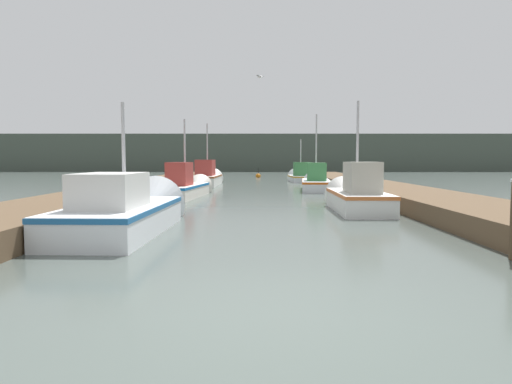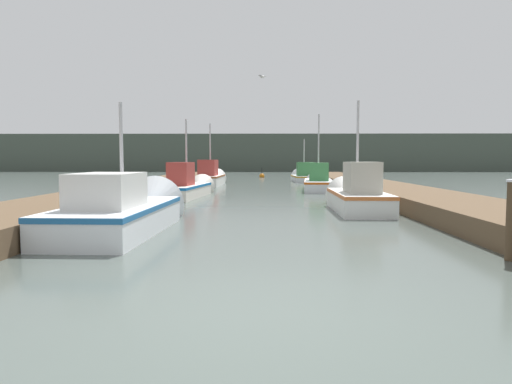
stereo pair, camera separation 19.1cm
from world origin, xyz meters
name	(u,v)px [view 2 (the right image)]	position (x,y,z in m)	size (l,w,h in m)	color
ground_plane	(259,310)	(0.00, 0.00, 0.00)	(200.00, 200.00, 0.00)	#47514C
dock_left	(140,189)	(-5.56, 16.00, 0.25)	(2.80, 40.00, 0.50)	brown
dock_right	(383,190)	(5.56, 16.00, 0.25)	(2.80, 40.00, 0.50)	brown
distant_shore_ridge	(262,153)	(0.00, 63.29, 2.49)	(120.00, 16.00, 4.98)	#424C42
fishing_boat_0	(126,210)	(-3.13, 5.66, 0.44)	(1.96, 5.47, 3.43)	silver
fishing_boat_1	(356,195)	(3.05, 9.81, 0.48)	(1.57, 4.78, 3.85)	silver
fishing_boat_2	(188,187)	(-3.21, 15.12, 0.43)	(1.86, 5.58, 3.70)	silver
fishing_boat_3	(318,182)	(3.04, 19.46, 0.42)	(1.96, 5.68, 4.39)	silver
fishing_boat_4	(211,177)	(-3.20, 23.97, 0.51)	(1.59, 5.79, 4.21)	silver
fishing_boat_5	(304,176)	(3.10, 28.70, 0.39)	(1.73, 4.37, 3.60)	silver
mooring_piling_1	(310,172)	(4.23, 35.30, 0.54)	(0.35, 0.35, 1.07)	#473523
channel_buoy	(262,176)	(0.04, 35.97, 0.14)	(0.47, 0.47, 0.97)	#BF6513
seagull_lead	(262,77)	(0.05, 18.50, 5.79)	(0.39, 0.53, 0.12)	white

